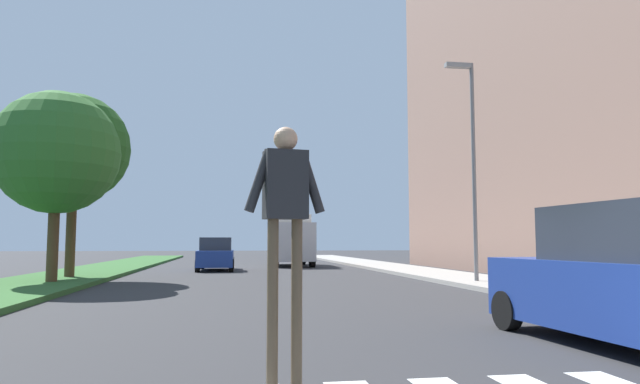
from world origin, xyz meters
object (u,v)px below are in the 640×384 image
object	(u,v)px
traffic_light_gantry	(9,2)
suv_crossing	(639,280)
truck_box_delivery	(290,239)
tree_distant	(74,148)
pedestrian_performer	(285,218)
sedan_midblock	(216,255)
tree_far	(57,153)
street_lamp_right	(471,150)

from	to	relation	value
traffic_light_gantry	suv_crossing	distance (m)	8.82
traffic_light_gantry	truck_box_delivery	distance (m)	28.34
tree_distant	pedestrian_performer	world-z (taller)	tree_distant
pedestrian_performer	suv_crossing	size ratio (longest dim) A/B	0.53
sedan_midblock	tree_distant	bearing A→B (deg)	-127.51
tree_distant	traffic_light_gantry	bearing A→B (deg)	-78.01
tree_distant	truck_box_delivery	size ratio (longest dim) A/B	1.13
tree_far	street_lamp_right	distance (m)	14.06
tree_far	street_lamp_right	xyz separation A→B (m)	(13.93, -1.86, 0.16)
tree_distant	street_lamp_right	size ratio (longest dim) A/B	0.93
truck_box_delivery	tree_distant	bearing A→B (deg)	-128.96
tree_distant	tree_far	bearing A→B (deg)	-86.65
traffic_light_gantry	truck_box_delivery	xyz separation A→B (m)	(6.30, 27.50, -2.66)
tree_distant	pedestrian_performer	size ratio (longest dim) A/B	2.81
truck_box_delivery	traffic_light_gantry	bearing A→B (deg)	-102.90
suv_crossing	sedan_midblock	bearing A→B (deg)	105.40
street_lamp_right	sedan_midblock	bearing A→B (deg)	127.65
pedestrian_performer	traffic_light_gantry	bearing A→B (deg)	148.23
pedestrian_performer	suv_crossing	xyz separation A→B (m)	(5.03, 1.91, -0.73)
sedan_midblock	tree_far	bearing A→B (deg)	-118.14
tree_distant	pedestrian_performer	bearing A→B (deg)	-69.84
street_lamp_right	sedan_midblock	xyz separation A→B (m)	(-8.82, 11.43, -3.82)
suv_crossing	truck_box_delivery	bearing A→B (deg)	93.86
traffic_light_gantry	pedestrian_performer	distance (m)	4.52
tree_far	suv_crossing	size ratio (longest dim) A/B	1.35
tree_far	tree_distant	distance (m)	2.77
tree_distant	suv_crossing	xyz separation A→B (m)	(11.47, -15.64, -4.10)
tree_far	pedestrian_performer	xyz separation A→B (m)	(6.28, -14.85, -2.77)
traffic_light_gantry	pedestrian_performer	size ratio (longest dim) A/B	2.95
tree_distant	street_lamp_right	bearing A→B (deg)	-17.93
street_lamp_right	traffic_light_gantry	bearing A→B (deg)	-134.27
tree_distant	suv_crossing	distance (m)	19.82
suv_crossing	truck_box_delivery	xyz separation A→B (m)	(-1.86, 27.53, 0.70)
street_lamp_right	pedestrian_performer	world-z (taller)	street_lamp_right
truck_box_delivery	sedan_midblock	bearing A→B (deg)	-130.85
suv_crossing	traffic_light_gantry	bearing A→B (deg)	179.82
sedan_midblock	truck_box_delivery	bearing A→B (deg)	49.15
truck_box_delivery	pedestrian_performer	bearing A→B (deg)	-96.16
pedestrian_performer	truck_box_delivery	world-z (taller)	truck_box_delivery
pedestrian_performer	sedan_midblock	bearing A→B (deg)	92.74
pedestrian_performer	truck_box_delivery	xyz separation A→B (m)	(3.18, 29.43, -0.03)
street_lamp_right	suv_crossing	size ratio (longest dim) A/B	1.59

